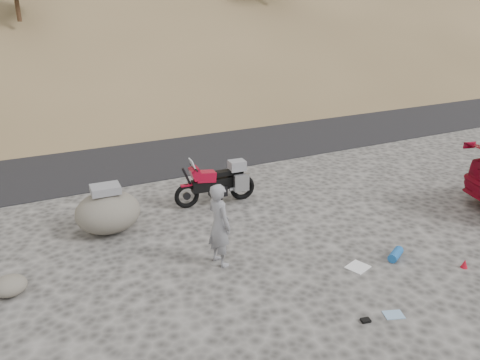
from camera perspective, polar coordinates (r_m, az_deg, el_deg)
name	(u,v)px	position (r m, az deg, el deg)	size (l,w,h in m)	color
ground	(302,256)	(9.90, 7.52, -9.20)	(140.00, 140.00, 0.00)	#3B3A37
road	(165,145)	(17.47, -9.12, 4.27)	(120.00, 7.00, 0.05)	black
motorcycle	(219,183)	(12.09, -2.57, -0.33)	(2.20, 0.72, 1.31)	black
man	(220,263)	(9.61, -2.46, -10.05)	(0.63, 0.41, 1.71)	gray
boulder	(108,211)	(11.02, -15.80, -3.71)	(1.73, 1.57, 1.13)	#58524C
small_rock	(10,286)	(9.53, -26.29, -11.48)	(0.75, 0.71, 0.36)	#58524C
gear_white_cloth	(358,267)	(9.73, 14.17, -10.24)	(0.42, 0.37, 0.01)	white
gear_blue_mat	(396,254)	(10.21, 18.44, -8.60)	(0.19, 0.19, 0.47)	#1B5AA3
gear_funnel	(465,264)	(10.40, 25.70, -9.18)	(0.14, 0.14, 0.18)	#B30B1D
gear_glove_a	(366,320)	(8.32, 15.06, -16.19)	(0.16, 0.11, 0.04)	black
gear_blue_cloth	(394,315)	(8.60, 18.21, -15.33)	(0.32, 0.24, 0.01)	#82A9CA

